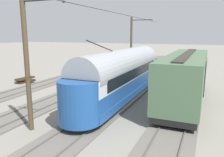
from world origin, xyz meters
TOP-DOWN VIEW (x-y plane):
  - ground_plane at (0.00, 0.00)m, footprint 220.00×220.00m
  - track_streetcar_siding at (-7.62, -0.31)m, footprint 2.80×80.00m
  - track_adjacent_siding at (-2.54, -0.31)m, footprint 2.80×80.00m
  - track_third_siding at (2.54, -0.31)m, footprint 2.80×80.00m
  - track_outer_siding at (7.62, -0.31)m, footprint 2.80×80.00m
  - vintage_streetcar at (-2.54, 0.13)m, footprint 2.65×16.55m
  - boxcar_adjacent at (-7.62, -1.22)m, footprint 2.96×13.46m
  - catenary_pole_foreground at (0.03, -10.01)m, footprint 2.87×0.28m
  - catenary_pole_mid_near at (0.03, 8.32)m, footprint 2.87×0.28m
  - overhead_wire_run at (-2.49, 7.59)m, footprint 2.66×40.67m
  - spare_tie_stack at (10.42, -1.83)m, footprint 2.40×2.40m

SIDE VIEW (x-z plane):
  - ground_plane at x=0.00m, z-range 0.00..0.00m
  - track_streetcar_siding at x=-7.62m, z-range -0.04..0.14m
  - track_adjacent_siding at x=-2.54m, z-range -0.04..0.14m
  - track_third_siding at x=2.54m, z-range -0.04..0.14m
  - track_outer_siding at x=7.62m, z-range -0.04..0.14m
  - spare_tie_stack at x=10.42m, z-range 0.00..0.54m
  - boxcar_adjacent at x=-7.62m, z-range 0.24..4.09m
  - vintage_streetcar at x=-2.54m, z-range -0.28..4.79m
  - catenary_pole_foreground at x=0.03m, z-range 0.17..7.85m
  - catenary_pole_mid_near at x=0.03m, z-range 0.17..7.85m
  - overhead_wire_run at x=-2.49m, z-range 7.06..7.23m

